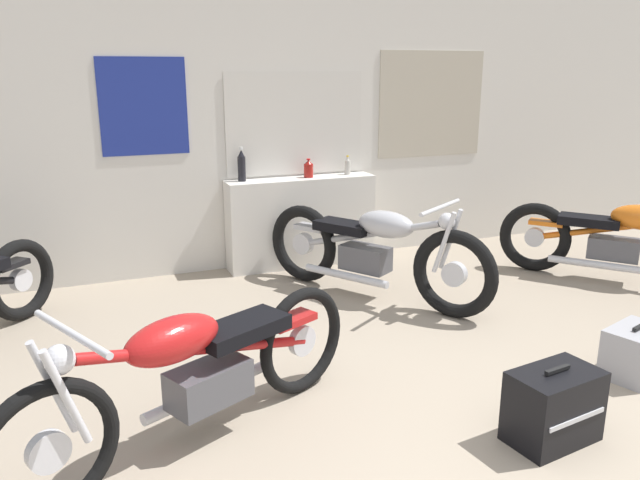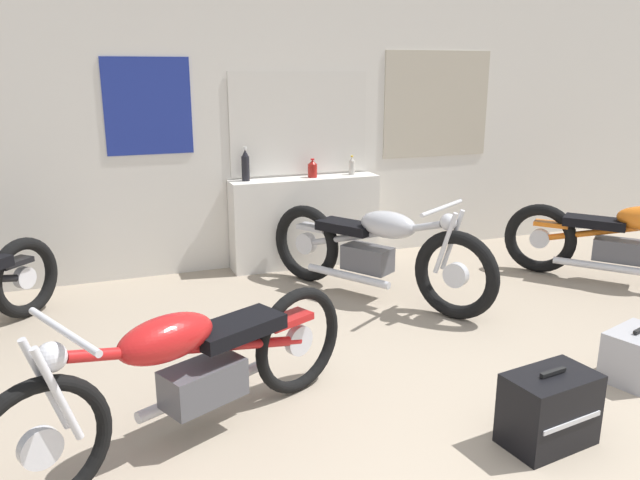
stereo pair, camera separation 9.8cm
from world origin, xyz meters
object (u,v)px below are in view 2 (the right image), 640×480
Objects in this scene: motorcycle_orange at (630,242)px; hard_case_silver at (637,356)px; motorcycle_silver at (375,250)px; bottle_center at (352,166)px; motorcycle_red at (190,368)px; bottle_leftmost at (245,166)px; bottle_left_center at (313,169)px; hard_case_black at (549,409)px.

hard_case_silver is (-1.33, -1.37, -0.24)m from motorcycle_orange.
motorcycle_silver reaches higher than hard_case_silver.
bottle_center is 3.43m from motorcycle_red.
bottle_leftmost is 1.51m from motorcycle_silver.
motorcycle_silver is at bearing 167.26° from motorcycle_orange.
bottle_left_center is 0.09× the size of motorcycle_red.
bottle_left_center is 0.36× the size of hard_case_black.
motorcycle_red reaches higher than motorcycle_orange.
bottle_leftmost is at bearing 119.53° from hard_case_silver.
hard_case_silver is at bearing -134.22° from motorcycle_orange.
bottle_center is at bearing 84.19° from hard_case_black.
bottle_leftmost reaches higher than hard_case_silver.
bottle_center reaches higher than motorcycle_silver.
bottle_left_center is 2.93m from motorcycle_orange.
bottle_left_center is at bearing 91.30° from hard_case_black.
motorcycle_silver is at bearing 41.68° from motorcycle_red.
motorcycle_silver is at bearing 88.11° from hard_case_black.
hard_case_silver is at bearing -77.92° from bottle_center.
motorcycle_orange is at bearing 15.03° from motorcycle_red.
bottle_leftmost is 1.76× the size of bottle_left_center.
bottle_center reaches higher than hard_case_black.
bottle_left_center is at bearing 97.77° from motorcycle_silver.
bottle_leftmost is at bearing 102.11° from hard_case_black.
hard_case_black is (-0.34, -3.36, -0.75)m from bottle_center.
motorcycle_silver is (0.15, -1.10, -0.53)m from bottle_left_center.
motorcycle_red is 3.95× the size of hard_case_black.
bottle_leftmost is 3.55m from hard_case_black.
motorcycle_red is at bearing -109.87° from bottle_leftmost.
bottle_leftmost is at bearing 151.64° from motorcycle_orange.
motorcycle_orange is 3.48× the size of hard_case_black.
motorcycle_silver is 2.39m from motorcycle_red.
bottle_center is 0.11× the size of motorcycle_orange.
bottle_left_center is 0.96× the size of bottle_center.
motorcycle_orange reaches higher than hard_case_silver.
bottle_leftmost is at bearing 178.91° from bottle_center.
bottle_leftmost reaches higher than motorcycle_silver.
bottle_leftmost is at bearing 176.89° from bottle_left_center.
bottle_left_center reaches higher than motorcycle_red.
motorcycle_orange is at bearing -12.74° from motorcycle_silver.
bottle_left_center is 3.25m from hard_case_silver.
hard_case_silver is (0.98, 0.37, -0.04)m from hard_case_black.
motorcycle_red is at bearing 158.99° from hard_case_black.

